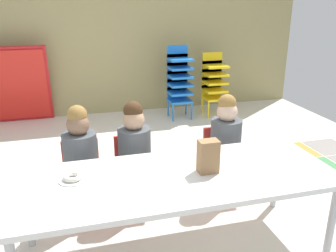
{
  "coord_description": "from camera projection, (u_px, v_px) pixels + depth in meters",
  "views": [
    {
      "loc": [
        -0.63,
        -2.82,
        1.65
      ],
      "look_at": [
        -0.02,
        -0.61,
        0.84
      ],
      "focal_mm": 38.22,
      "sensor_mm": 36.0,
      "label": 1
    }
  ],
  "objects": [
    {
      "name": "ground_plane",
      "position": [
        153.0,
        191.0,
        3.28
      ],
      "size": [
        5.89,
        5.15,
        0.02
      ],
      "color": "silver"
    },
    {
      "name": "back_wall",
      "position": [
        111.0,
        31.0,
        5.21
      ],
      "size": [
        5.89,
        0.1,
        2.43
      ],
      "primitive_type": "cube",
      "color": "tan",
      "rests_on": "ground_plane"
    },
    {
      "name": "craft_table",
      "position": [
        176.0,
        181.0,
        2.31
      ],
      "size": [
        2.09,
        0.79,
        0.59
      ],
      "color": "white",
      "rests_on": "ground_plane"
    },
    {
      "name": "seated_child_near_camera",
      "position": [
        80.0,
        152.0,
        2.73
      ],
      "size": [
        0.34,
        0.34,
        0.92
      ],
      "color": "red",
      "rests_on": "ground_plane"
    },
    {
      "name": "seated_child_middle_seat",
      "position": [
        134.0,
        146.0,
        2.83
      ],
      "size": [
        0.32,
        0.31,
        0.92
      ],
      "color": "red",
      "rests_on": "ground_plane"
    },
    {
      "name": "seated_child_far_right",
      "position": [
        225.0,
        137.0,
        3.03
      ],
      "size": [
        0.32,
        0.31,
        0.92
      ],
      "color": "red",
      "rests_on": "ground_plane"
    },
    {
      "name": "kid_chair_blue_stack",
      "position": [
        179.0,
        79.0,
        5.14
      ],
      "size": [
        0.32,
        0.3,
        1.04
      ],
      "color": "blue",
      "rests_on": "ground_plane"
    },
    {
      "name": "kid_chair_yellow_stack",
      "position": [
        214.0,
        81.0,
        5.29
      ],
      "size": [
        0.32,
        0.3,
        0.92
      ],
      "color": "yellow",
      "rests_on": "ground_plane"
    },
    {
      "name": "folded_activity_table",
      "position": [
        16.0,
        85.0,
        4.91
      ],
      "size": [
        0.9,
        0.29,
        1.09
      ],
      "color": "red",
      "rests_on": "ground_plane"
    },
    {
      "name": "paper_bag_brown",
      "position": [
        208.0,
        156.0,
        2.3
      ],
      "size": [
        0.13,
        0.09,
        0.22
      ],
      "primitive_type": "cube",
      "color": "#9E754C",
      "rests_on": "craft_table"
    },
    {
      "name": "paper_plate_near_edge",
      "position": [
        73.0,
        180.0,
        2.23
      ],
      "size": [
        0.18,
        0.18,
        0.01
      ],
      "primitive_type": "cylinder",
      "color": "white",
      "rests_on": "craft_table"
    },
    {
      "name": "donut_powdered_on_plate",
      "position": [
        73.0,
        177.0,
        2.22
      ],
      "size": [
        0.12,
        0.12,
        0.03
      ],
      "primitive_type": "torus",
      "color": "white",
      "rests_on": "craft_table"
    }
  ]
}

